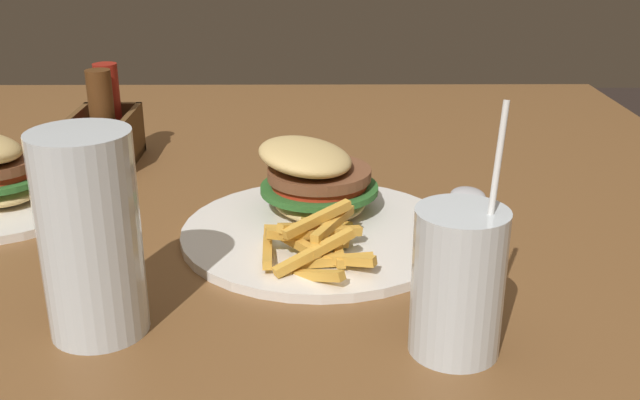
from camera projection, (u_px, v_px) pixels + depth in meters
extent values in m
cube|color=brown|center=(224.00, 231.00, 0.86)|extent=(1.39, 1.32, 0.03)
cylinder|color=brown|center=(542.00, 276.00, 1.59)|extent=(0.07, 0.07, 0.73)
cylinder|color=white|center=(320.00, 233.00, 0.81)|extent=(0.30, 0.30, 0.01)
ellipsoid|color=#DBB770|center=(319.00, 199.00, 0.85)|extent=(0.14, 0.12, 0.02)
cylinder|color=#2D6628|center=(319.00, 187.00, 0.85)|extent=(0.15, 0.15, 0.01)
cylinder|color=red|center=(319.00, 181.00, 0.85)|extent=(0.12, 0.12, 0.01)
cylinder|color=brown|center=(319.00, 173.00, 0.84)|extent=(0.13, 0.13, 0.01)
ellipsoid|color=#DBB770|center=(305.00, 156.00, 0.83)|extent=(0.14, 0.12, 0.04)
cube|color=gold|center=(291.00, 231.00, 0.75)|extent=(0.01, 0.06, 0.01)
cube|color=gold|center=(322.00, 233.00, 0.74)|extent=(0.04, 0.08, 0.02)
cube|color=gold|center=(320.00, 242.00, 0.75)|extent=(0.07, 0.02, 0.03)
cube|color=gold|center=(327.00, 224.00, 0.80)|extent=(0.01, 0.06, 0.02)
cube|color=gold|center=(325.00, 234.00, 0.77)|extent=(0.09, 0.01, 0.03)
cube|color=gold|center=(267.00, 251.00, 0.74)|extent=(0.08, 0.01, 0.02)
cube|color=gold|center=(301.00, 228.00, 0.74)|extent=(0.05, 0.05, 0.03)
cube|color=gold|center=(300.00, 244.00, 0.73)|extent=(0.05, 0.04, 0.01)
cube|color=gold|center=(314.00, 252.00, 0.71)|extent=(0.05, 0.08, 0.03)
cube|color=gold|center=(317.00, 219.00, 0.74)|extent=(0.06, 0.07, 0.02)
cube|color=gold|center=(331.00, 261.00, 0.71)|extent=(0.01, 0.08, 0.01)
cube|color=gold|center=(333.00, 224.00, 0.75)|extent=(0.08, 0.05, 0.01)
cube|color=gold|center=(317.00, 275.00, 0.69)|extent=(0.05, 0.05, 0.03)
cube|color=gold|center=(308.00, 238.00, 0.74)|extent=(0.02, 0.08, 0.03)
cube|color=gold|center=(336.00, 243.00, 0.74)|extent=(0.09, 0.02, 0.01)
cube|color=gold|center=(345.00, 260.00, 0.71)|extent=(0.04, 0.06, 0.02)
cylinder|color=silver|center=(90.00, 236.00, 0.60)|extent=(0.08, 0.08, 0.17)
cylinder|color=#C67F23|center=(93.00, 256.00, 0.61)|extent=(0.07, 0.07, 0.14)
cylinder|color=silver|center=(458.00, 282.00, 0.58)|extent=(0.07, 0.07, 0.12)
cylinder|color=#EFA819|center=(457.00, 290.00, 0.58)|extent=(0.06, 0.06, 0.11)
cylinder|color=white|center=(487.00, 238.00, 0.56)|extent=(0.04, 0.02, 0.20)
ellipsoid|color=silver|center=(468.00, 196.00, 0.90)|extent=(0.05, 0.04, 0.01)
cube|color=silver|center=(480.00, 227.00, 0.83)|extent=(0.12, 0.01, 0.00)
cube|color=brown|center=(107.00, 159.00, 1.04)|extent=(0.12, 0.08, 0.01)
cube|color=brown|center=(94.00, 150.00, 0.98)|extent=(0.01, 0.08, 0.07)
cube|color=brown|center=(115.00, 127.00, 1.08)|extent=(0.01, 0.08, 0.07)
cube|color=brown|center=(132.00, 138.00, 1.03)|extent=(0.12, 0.01, 0.07)
cube|color=brown|center=(78.00, 138.00, 1.03)|extent=(0.12, 0.01, 0.07)
cylinder|color=#512D14|center=(102.00, 116.00, 1.00)|extent=(0.03, 0.03, 0.12)
cylinder|color=maroon|center=(109.00, 108.00, 1.04)|extent=(0.03, 0.03, 0.12)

